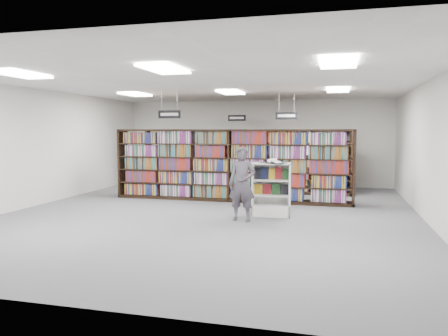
% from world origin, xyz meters
% --- Properties ---
extents(floor, '(12.00, 12.00, 0.00)m').
position_xyz_m(floor, '(0.00, 0.00, 0.00)').
color(floor, '#56555B').
rests_on(floor, ground).
extents(ceiling, '(10.00, 12.00, 0.10)m').
position_xyz_m(ceiling, '(0.00, 0.00, 3.20)').
color(ceiling, silver).
rests_on(ceiling, wall_back).
extents(wall_back, '(10.00, 0.10, 3.20)m').
position_xyz_m(wall_back, '(0.00, 6.00, 1.60)').
color(wall_back, silver).
rests_on(wall_back, ground).
extents(wall_front, '(10.00, 0.10, 3.20)m').
position_xyz_m(wall_front, '(0.00, -6.00, 1.60)').
color(wall_front, silver).
rests_on(wall_front, ground).
extents(wall_left, '(0.10, 12.00, 3.20)m').
position_xyz_m(wall_left, '(-5.00, 0.00, 1.60)').
color(wall_left, silver).
rests_on(wall_left, ground).
extents(wall_right, '(0.10, 12.00, 3.20)m').
position_xyz_m(wall_right, '(5.00, 0.00, 1.60)').
color(wall_right, silver).
rests_on(wall_right, ground).
extents(bookshelf_row_near, '(7.00, 0.60, 2.10)m').
position_xyz_m(bookshelf_row_near, '(0.00, 2.00, 1.05)').
color(bookshelf_row_near, black).
rests_on(bookshelf_row_near, floor).
extents(bookshelf_row_mid, '(7.00, 0.60, 2.10)m').
position_xyz_m(bookshelf_row_mid, '(0.00, 4.00, 1.05)').
color(bookshelf_row_mid, black).
rests_on(bookshelf_row_mid, floor).
extents(bookshelf_row_far, '(7.00, 0.60, 2.10)m').
position_xyz_m(bookshelf_row_far, '(0.00, 5.70, 1.05)').
color(bookshelf_row_far, black).
rests_on(bookshelf_row_far, floor).
extents(aisle_sign_left, '(0.65, 0.02, 0.80)m').
position_xyz_m(aisle_sign_left, '(-1.50, 1.00, 2.53)').
color(aisle_sign_left, '#B2B2B7').
rests_on(aisle_sign_left, ceiling).
extents(aisle_sign_right, '(0.65, 0.02, 0.80)m').
position_xyz_m(aisle_sign_right, '(1.50, 3.00, 2.53)').
color(aisle_sign_right, '#B2B2B7').
rests_on(aisle_sign_right, ceiling).
extents(aisle_sign_center, '(0.65, 0.02, 0.80)m').
position_xyz_m(aisle_sign_center, '(-0.50, 5.00, 2.53)').
color(aisle_sign_center, '#B2B2B7').
rests_on(aisle_sign_center, ceiling).
extents(troffer_front_left, '(0.60, 1.20, 0.04)m').
position_xyz_m(troffer_front_left, '(-3.00, -3.00, 3.16)').
color(troffer_front_left, white).
rests_on(troffer_front_left, ceiling).
extents(troffer_front_center, '(0.60, 1.20, 0.04)m').
position_xyz_m(troffer_front_center, '(0.00, -3.00, 3.16)').
color(troffer_front_center, white).
rests_on(troffer_front_center, ceiling).
extents(troffer_front_right, '(0.60, 1.20, 0.04)m').
position_xyz_m(troffer_front_right, '(3.00, -3.00, 3.16)').
color(troffer_front_right, white).
rests_on(troffer_front_right, ceiling).
extents(troffer_back_left, '(0.60, 1.20, 0.04)m').
position_xyz_m(troffer_back_left, '(-3.00, 2.00, 3.16)').
color(troffer_back_left, white).
rests_on(troffer_back_left, ceiling).
extents(troffer_back_center, '(0.60, 1.20, 0.04)m').
position_xyz_m(troffer_back_center, '(0.00, 2.00, 3.16)').
color(troffer_back_center, white).
rests_on(troffer_back_center, ceiling).
extents(troffer_back_right, '(0.60, 1.20, 0.04)m').
position_xyz_m(troffer_back_right, '(3.00, 2.00, 3.16)').
color(troffer_back_right, white).
rests_on(troffer_back_right, ceiling).
extents(endcap_display, '(0.96, 0.53, 1.29)m').
position_xyz_m(endcap_display, '(1.49, 0.07, 0.45)').
color(endcap_display, white).
rests_on(endcap_display, floor).
extents(open_book, '(0.68, 0.54, 0.13)m').
position_xyz_m(open_book, '(1.53, -0.02, 1.32)').
color(open_book, black).
rests_on(open_book, endcap_display).
extents(shopper, '(0.65, 0.45, 1.71)m').
position_xyz_m(shopper, '(0.93, -0.70, 0.85)').
color(shopper, '#4F4953').
rests_on(shopper, floor).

